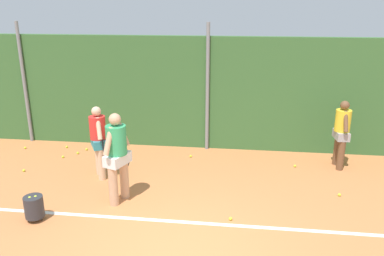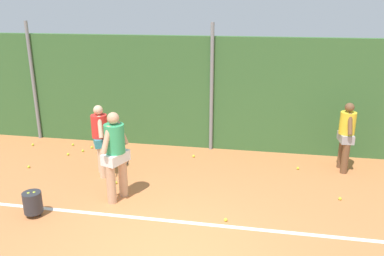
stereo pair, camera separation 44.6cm
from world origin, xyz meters
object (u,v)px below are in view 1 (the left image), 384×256
object	(u,v)px
tennis_ball_4	(78,153)
tennis_ball_11	(25,148)
tennis_ball_5	(295,166)
tennis_ball_9	(339,195)
tennis_ball_0	(63,157)
tennis_ball_8	(231,219)
player_backcourt_far	(342,131)
ball_hopper	(34,207)
tennis_ball_3	(67,147)
tennis_ball_1	(87,149)
tennis_ball_10	(116,184)
tennis_ball_2	(191,156)
player_foreground_near	(117,153)
tennis_ball_6	(24,170)
player_midcourt	(98,138)

from	to	relation	value
tennis_ball_4	tennis_ball_11	size ratio (longest dim) A/B	1.00
tennis_ball_5	tennis_ball_9	xyz separation A→B (m)	(0.76, -1.47, 0.00)
tennis_ball_0	tennis_ball_9	bearing A→B (deg)	-10.73
tennis_ball_8	player_backcourt_far	bearing A→B (deg)	47.89
player_backcourt_far	ball_hopper	distance (m)	7.22
player_backcourt_far	tennis_ball_5	xyz separation A→B (m)	(-1.08, -0.17, -0.94)
tennis_ball_0	tennis_ball_3	world-z (taller)	same
tennis_ball_0	tennis_ball_1	distance (m)	0.75
tennis_ball_3	tennis_ball_8	world-z (taller)	same
ball_hopper	tennis_ball_1	world-z (taller)	ball_hopper
tennis_ball_9	tennis_ball_8	bearing A→B (deg)	-151.12
tennis_ball_10	tennis_ball_8	bearing A→B (deg)	-23.43
tennis_ball_5	tennis_ball_8	size ratio (longest dim) A/B	1.00
tennis_ball_9	ball_hopper	bearing A→B (deg)	-163.94
tennis_ball_2	tennis_ball_4	world-z (taller)	same
player_foreground_near	tennis_ball_4	size ratio (longest dim) A/B	29.07
player_backcourt_far	tennis_ball_0	xyz separation A→B (m)	(-7.21, -0.33, -0.94)
tennis_ball_6	tennis_ball_4	bearing A→B (deg)	56.45
tennis_ball_9	tennis_ball_11	world-z (taller)	same
tennis_ball_3	tennis_ball_8	size ratio (longest dim) A/B	1.00
player_midcourt	tennis_ball_10	xyz separation A→B (m)	(0.50, -0.44, -0.94)
player_foreground_near	tennis_ball_8	size ratio (longest dim) A/B	29.07
tennis_ball_5	tennis_ball_6	world-z (taller)	same
tennis_ball_2	tennis_ball_4	xyz separation A→B (m)	(-3.13, -0.17, 0.00)
player_backcourt_far	ball_hopper	world-z (taller)	player_backcourt_far
player_foreground_near	tennis_ball_8	distance (m)	2.61
ball_hopper	tennis_ball_10	xyz separation A→B (m)	(1.07, 1.62, -0.26)
player_backcourt_far	tennis_ball_11	world-z (taller)	player_backcourt_far
player_backcourt_far	tennis_ball_4	size ratio (longest dim) A/B	26.24
player_backcourt_far	player_foreground_near	bearing A→B (deg)	112.35
tennis_ball_5	tennis_ball_9	size ratio (longest dim) A/B	1.00
player_foreground_near	tennis_ball_8	bearing A→B (deg)	-81.85
player_midcourt	tennis_ball_2	distance (m)	2.64
tennis_ball_5	ball_hopper	bearing A→B (deg)	-148.72
player_midcourt	tennis_ball_5	world-z (taller)	player_midcourt
player_foreground_near	tennis_ball_3	world-z (taller)	player_foreground_near
player_midcourt	tennis_ball_0	xyz separation A→B (m)	(-1.43, 0.99, -0.94)
tennis_ball_2	tennis_ball_5	bearing A→B (deg)	-6.82
tennis_ball_6	tennis_ball_11	distance (m)	1.69
tennis_ball_5	tennis_ball_0	bearing A→B (deg)	-178.51
tennis_ball_0	tennis_ball_5	bearing A→B (deg)	1.49
tennis_ball_1	tennis_ball_5	distance (m)	5.74
ball_hopper	tennis_ball_1	size ratio (longest dim) A/B	7.78
tennis_ball_1	tennis_ball_5	world-z (taller)	same
player_foreground_near	tennis_ball_10	distance (m)	1.28
tennis_ball_10	tennis_ball_3	bearing A→B (deg)	134.93
player_foreground_near	tennis_ball_0	bearing A→B (deg)	66.85
tennis_ball_11	tennis_ball_4	bearing A→B (deg)	-6.76
ball_hopper	tennis_ball_2	size ratio (longest dim) A/B	7.78
tennis_ball_10	tennis_ball_0	bearing A→B (deg)	143.50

